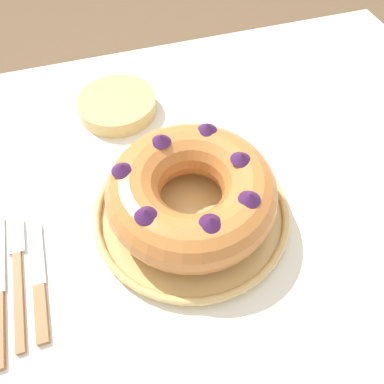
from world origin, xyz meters
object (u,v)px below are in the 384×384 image
(serving_dish, at_px, (192,211))
(side_bowl, at_px, (117,105))
(bundt_cake, at_px, (192,192))
(fork, at_px, (18,270))
(cake_knife, at_px, (39,287))

(serving_dish, relative_size, side_bowl, 2.03)
(bundt_cake, bearing_deg, fork, -176.04)
(serving_dish, height_order, cake_knife, serving_dish)
(cake_knife, bearing_deg, side_bowl, 58.19)
(bundt_cake, distance_m, side_bowl, 0.29)
(bundt_cake, relative_size, side_bowl, 1.68)
(bundt_cake, xyz_separation_m, fork, (-0.27, -0.02, -0.06))
(bundt_cake, distance_m, fork, 0.28)
(serving_dish, height_order, fork, serving_dish)
(serving_dish, height_order, bundt_cake, bundt_cake)
(side_bowl, bearing_deg, fork, -124.37)
(serving_dish, xyz_separation_m, fork, (-0.27, -0.02, -0.01))
(fork, bearing_deg, cake_knife, -52.59)
(serving_dish, relative_size, bundt_cake, 1.21)
(fork, bearing_deg, serving_dish, 3.12)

